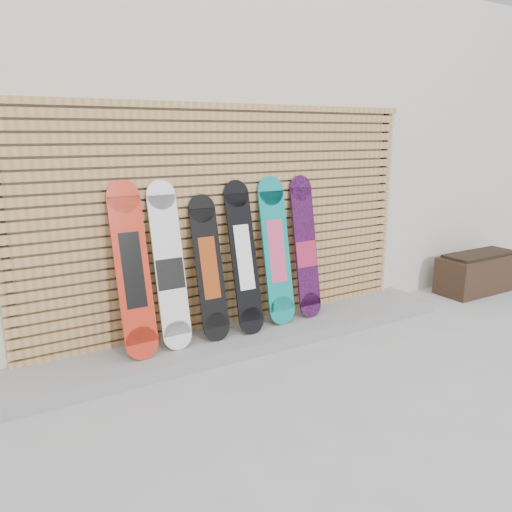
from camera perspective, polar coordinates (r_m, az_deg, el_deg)
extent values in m
plane|color=gray|center=(4.58, 4.86, -12.36)|extent=(80.00, 80.00, 0.00)
cube|color=beige|center=(7.43, -7.67, 12.05)|extent=(12.00, 5.00, 3.60)
cube|color=gray|center=(5.00, -1.11, -9.20)|extent=(4.60, 0.70, 0.12)
cube|color=#A47744|center=(5.21, -2.70, -7.33)|extent=(4.20, 0.05, 0.08)
cube|color=#A47744|center=(5.18, -2.71, -6.33)|extent=(4.20, 0.05, 0.08)
cube|color=#A47744|center=(5.14, -2.73, -5.32)|extent=(4.20, 0.05, 0.07)
cube|color=#A47744|center=(5.11, -2.74, -4.29)|extent=(4.20, 0.05, 0.07)
cube|color=#A47744|center=(5.08, -2.75, -3.25)|extent=(4.20, 0.05, 0.07)
cube|color=#A47744|center=(5.06, -2.76, -2.20)|extent=(4.20, 0.05, 0.07)
cube|color=#A47744|center=(5.03, -2.78, -1.14)|extent=(4.20, 0.05, 0.07)
cube|color=#A47744|center=(5.01, -2.79, -0.07)|extent=(4.20, 0.05, 0.07)
cube|color=#A47744|center=(4.98, -2.80, 1.02)|extent=(4.20, 0.05, 0.07)
cube|color=#A47744|center=(4.96, -2.81, 2.11)|extent=(4.20, 0.05, 0.08)
cube|color=#A47744|center=(4.94, -2.83, 3.21)|extent=(4.20, 0.05, 0.08)
cube|color=#A47744|center=(4.93, -2.84, 4.32)|extent=(4.20, 0.05, 0.08)
cube|color=#A47744|center=(4.91, -2.85, 5.43)|extent=(4.20, 0.05, 0.08)
cube|color=#A47744|center=(4.90, -2.87, 6.56)|extent=(4.20, 0.05, 0.08)
cube|color=#A47744|center=(4.89, -2.88, 7.69)|extent=(4.20, 0.05, 0.08)
cube|color=#A47744|center=(4.88, -2.90, 8.82)|extent=(4.20, 0.05, 0.08)
cube|color=#A47744|center=(4.87, -2.91, 9.95)|extent=(4.20, 0.05, 0.08)
cube|color=#A47744|center=(4.86, -2.92, 11.09)|extent=(4.20, 0.05, 0.08)
cube|color=#A47744|center=(4.86, -2.94, 12.24)|extent=(4.20, 0.05, 0.08)
cube|color=#A47744|center=(4.86, -2.95, 13.38)|extent=(4.20, 0.05, 0.08)
cube|color=#A47744|center=(4.86, -2.97, 14.52)|extent=(4.20, 0.05, 0.08)
cube|color=#A47744|center=(4.86, -2.98, 15.67)|extent=(4.20, 0.05, 0.08)
cube|color=black|center=(4.43, -26.80, 0.58)|extent=(0.06, 0.04, 2.23)
cube|color=black|center=(6.15, 14.01, 5.01)|extent=(0.06, 0.04, 2.23)
cube|color=#A47744|center=(4.86, -3.00, 16.72)|extent=(4.26, 0.07, 0.06)
cube|color=black|center=(7.13, 24.03, -1.83)|extent=(1.15, 0.48, 0.48)
cube|color=black|center=(7.07, 24.24, 0.19)|extent=(1.05, 0.38, 0.04)
cube|color=red|center=(4.40, -13.93, -1.59)|extent=(0.29, 0.32, 1.24)
cylinder|color=red|center=(4.47, -12.90, -9.68)|extent=(0.29, 0.09, 0.29)
cylinder|color=red|center=(4.43, -14.96, 6.58)|extent=(0.29, 0.09, 0.29)
cube|color=black|center=(4.40, -13.93, -1.59)|extent=(0.18, 0.18, 0.64)
cube|color=silver|center=(4.52, -9.89, -1.08)|extent=(0.27, 0.29, 1.24)
cylinder|color=silver|center=(4.60, -8.96, -8.91)|extent=(0.27, 0.08, 0.27)
cylinder|color=silver|center=(4.53, -10.83, 6.88)|extent=(0.27, 0.08, 0.27)
cube|color=black|center=(4.53, -9.78, -2.04)|extent=(0.26, 0.08, 0.28)
cube|color=black|center=(4.69, -5.38, -1.36)|extent=(0.27, 0.29, 1.09)
cylinder|color=black|center=(4.75, -4.54, -8.08)|extent=(0.27, 0.09, 0.27)
cylinder|color=black|center=(4.70, -6.23, 5.42)|extent=(0.27, 0.09, 0.27)
cube|color=maroon|center=(4.69, -5.38, -1.36)|extent=(0.17, 0.16, 0.57)
cube|color=black|center=(4.82, -1.40, -0.16)|extent=(0.26, 0.31, 1.21)
cylinder|color=black|center=(4.89, -0.52, -7.39)|extent=(0.26, 0.08, 0.26)
cylinder|color=black|center=(4.84, -2.29, 7.15)|extent=(0.26, 0.08, 0.26)
cube|color=white|center=(4.82, -1.40, -0.16)|extent=(0.16, 0.17, 0.62)
cube|color=#0D7F7A|center=(5.04, 2.33, 0.57)|extent=(0.30, 0.26, 1.20)
cylinder|color=#0D7F7A|center=(5.12, 3.00, -6.21)|extent=(0.30, 0.08, 0.30)
cylinder|color=#0D7F7A|center=(5.04, 1.66, 7.46)|extent=(0.30, 0.08, 0.30)
cube|color=#E7517C|center=(5.04, 2.33, 0.57)|extent=(0.18, 0.15, 0.63)
cube|color=black|center=(5.26, 5.68, 1.03)|extent=(0.26, 0.25, 1.22)
cylinder|color=black|center=(5.34, 6.24, -5.59)|extent=(0.26, 0.07, 0.26)
cylinder|color=black|center=(5.25, 5.10, 7.78)|extent=(0.26, 0.07, 0.26)
cube|color=#A52143|center=(5.26, 5.74, 0.22)|extent=(0.25, 0.08, 0.27)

